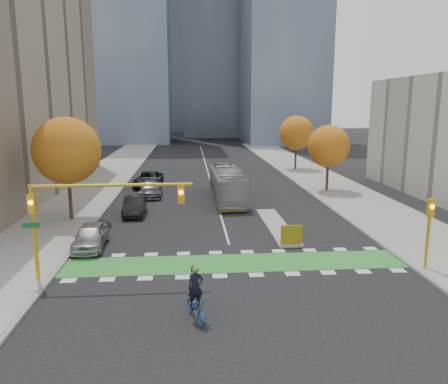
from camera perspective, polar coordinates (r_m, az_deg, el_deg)
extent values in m
plane|color=black|center=(24.50, 1.76, -10.49)|extent=(300.00, 300.00, 0.00)
cube|color=gray|center=(44.91, -18.59, -0.89)|extent=(7.00, 120.00, 0.15)
cube|color=gray|center=(46.42, 15.75, -0.34)|extent=(7.00, 120.00, 0.15)
cube|color=gray|center=(44.19, -14.19, -0.83)|extent=(0.30, 120.00, 0.16)
cube|color=gray|center=(45.33, 11.59, -0.41)|extent=(0.30, 120.00, 0.16)
cube|color=#2E8D31|center=(25.89, 1.39, -9.25)|extent=(20.00, 3.00, 0.01)
cube|color=silver|center=(63.32, -2.23, 3.03)|extent=(0.15, 70.00, 0.01)
cube|color=black|center=(54.33, 6.15, 1.60)|extent=(2.50, 50.00, 0.01)
cube|color=gray|center=(33.52, 6.88, -4.38)|extent=(1.60, 10.00, 0.16)
cube|color=yellow|center=(28.82, 8.80, -5.56)|extent=(1.40, 0.12, 1.30)
cube|color=#47566B|center=(111.92, 7.68, 21.96)|extent=(18.00, 24.00, 60.00)
cube|color=#47566B|center=(165.53, -5.40, 22.00)|extent=(26.00, 26.00, 80.00)
cylinder|color=#332114|center=(36.45, -19.52, 0.42)|extent=(0.28, 0.28, 5.25)
sphere|color=#AB4715|center=(36.04, -19.84, 5.11)|extent=(5.20, 5.20, 5.20)
cylinder|color=#332114|center=(47.42, 13.36, 2.72)|extent=(0.28, 0.28, 4.55)
sphere|color=#AB4715|center=(47.11, 13.50, 5.85)|extent=(4.40, 4.40, 4.40)
cylinder|color=#332114|center=(62.80, 9.35, 5.07)|extent=(0.28, 0.28, 4.90)
sphere|color=#AB4715|center=(62.57, 9.43, 7.62)|extent=(4.80, 4.80, 4.80)
cylinder|color=#BF9914|center=(24.37, -23.52, -5.11)|extent=(0.20, 0.20, 5.20)
cylinder|color=#BF9914|center=(22.81, -14.48, 0.86)|extent=(8.20, 0.16, 0.16)
cube|color=#BF9914|center=(24.00, -23.82, -1.44)|extent=(0.35, 0.28, 1.00)
sphere|color=orange|center=(23.81, -23.98, -1.30)|extent=(0.22, 0.22, 0.22)
cube|color=#BF9914|center=(22.57, -5.63, -0.23)|extent=(0.35, 0.28, 1.00)
sphere|color=orange|center=(22.37, -5.64, -0.08)|extent=(0.22, 0.22, 0.22)
cube|color=#0C5926|center=(23.86, -23.94, -3.99)|extent=(0.85, 0.04, 0.25)
cylinder|color=#BF9914|center=(26.64, 25.08, -5.24)|extent=(0.18, 0.18, 4.00)
cube|color=#BF9914|center=(26.26, 25.37, -1.88)|extent=(0.35, 0.28, 1.00)
sphere|color=orange|center=(26.08, 25.58, -1.76)|extent=(0.22, 0.22, 0.22)
imported|color=navy|center=(19.37, -3.71, -14.86)|extent=(1.38, 2.24, 1.11)
imported|color=black|center=(18.98, -3.74, -12.30)|extent=(0.80, 0.65, 1.89)
sphere|color=#597F2D|center=(18.68, -3.78, -10.09)|extent=(0.32, 0.32, 0.32)
imported|color=#95999C|center=(42.19, 0.41, 1.05)|extent=(2.81, 11.41, 3.17)
imported|color=#A5A4AA|center=(29.54, -17.07, -5.53)|extent=(2.02, 4.71, 1.59)
imported|color=black|center=(37.47, -11.62, -1.76)|extent=(1.75, 4.76, 1.56)
imported|color=#535359|center=(44.77, -9.56, 0.44)|extent=(2.40, 5.48, 1.57)
imported|color=black|center=(50.14, -9.88, 1.64)|extent=(3.31, 6.20, 1.66)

